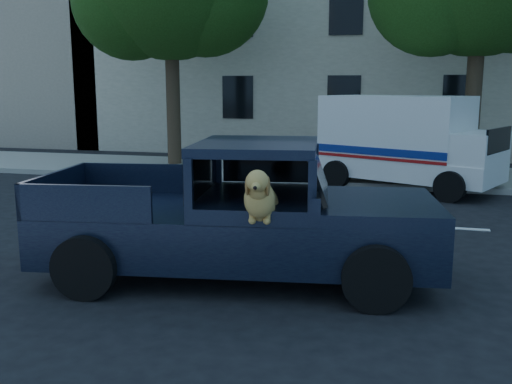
# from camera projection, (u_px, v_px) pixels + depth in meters

# --- Properties ---
(ground) EXTENTS (120.00, 120.00, 0.00)m
(ground) POSITION_uv_depth(u_px,v_px,m) (175.00, 266.00, 8.42)
(ground) COLOR black
(ground) RESTS_ON ground
(far_sidewalk) EXTENTS (60.00, 4.00, 0.15)m
(far_sidewalk) POSITION_uv_depth(u_px,v_px,m) (293.00, 172.00, 17.16)
(far_sidewalk) COLOR gray
(far_sidewalk) RESTS_ON ground
(lane_stripes) EXTENTS (21.60, 0.14, 0.01)m
(lane_stripes) POSITION_uv_depth(u_px,v_px,m) (337.00, 221.00, 11.16)
(lane_stripes) COLOR silver
(lane_stripes) RESTS_ON ground
(building_main) EXTENTS (26.00, 6.00, 9.00)m
(building_main) POSITION_uv_depth(u_px,v_px,m) (404.00, 38.00, 22.55)
(building_main) COLOR beige
(building_main) RESTS_ON ground
(building_left) EXTENTS (12.00, 6.00, 8.00)m
(building_left) POSITION_uv_depth(u_px,v_px,m) (14.00, 57.00, 27.12)
(building_left) COLOR tan
(building_left) RESTS_ON ground
(pickup_truck) EXTENTS (5.50, 2.93, 1.88)m
(pickup_truck) POSITION_uv_depth(u_px,v_px,m) (232.00, 232.00, 7.80)
(pickup_truck) COLOR black
(pickup_truck) RESTS_ON ground
(mail_truck) EXTENTS (4.77, 3.61, 2.37)m
(mail_truck) POSITION_uv_depth(u_px,v_px,m) (406.00, 149.00, 14.56)
(mail_truck) COLOR silver
(mail_truck) RESTS_ON ground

